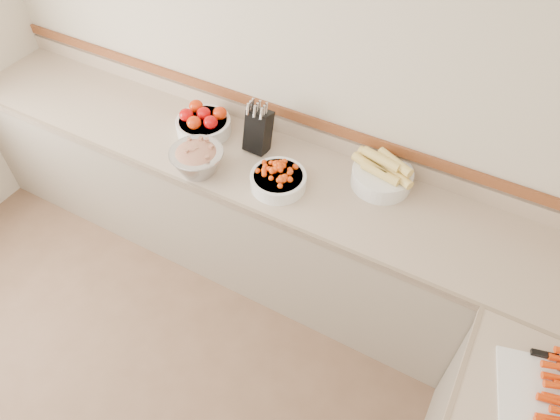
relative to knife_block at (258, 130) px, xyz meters
The scene contains 7 objects.
back_wall 0.34m from the knife_block, 79.49° to the left, with size 4.00×4.00×0.00m, color beige.
counter_back 0.59m from the knife_block, 73.30° to the right, with size 4.00×0.65×1.08m.
knife_block is the anchor object (origin of this frame).
tomato_bowl 0.37m from the knife_block, behind, with size 0.33×0.33×0.16m.
cherry_tomato_bowl 0.34m from the knife_block, 41.39° to the right, with size 0.30×0.30×0.16m.
corn_bowl 0.73m from the knife_block, ahead, with size 0.36×0.33×0.19m.
rhubarb_bowl 0.38m from the knife_block, 120.26° to the right, with size 0.30×0.30×0.17m.
Camera 1 is at (1.13, -0.08, 2.80)m, focal length 32.00 mm.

